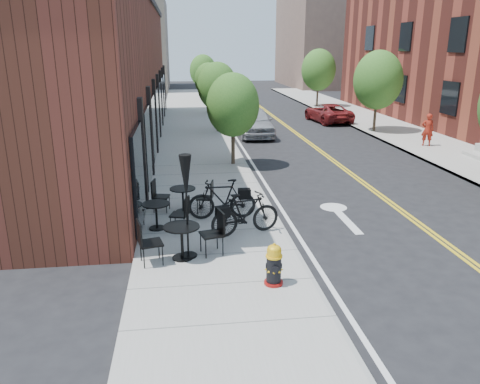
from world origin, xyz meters
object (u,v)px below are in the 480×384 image
bicycle_left (222,199)px  bistro_set_c (156,212)px  parked_car_c (225,102)px  pedestrian (427,130)px  bistro_set_a (182,237)px  parked_car_b (242,112)px  bicycle_right (245,214)px  parked_car_a (254,122)px  bistro_set_b (183,196)px  patio_umbrella (186,185)px  fire_hydrant (274,265)px  parked_car_far (328,113)px

bicycle_left → bistro_set_c: bearing=-72.2°
parked_car_c → pedestrian: bearing=-67.2°
bistro_set_a → parked_car_c: parked_car_c is taller
parked_car_b → parked_car_c: (-0.47, 6.67, -0.04)m
bistro_set_c → bicycle_right: bearing=1.9°
parked_car_c → pedestrian: (8.69, -15.76, 0.26)m
bistro_set_a → parked_car_a: size_ratio=0.43×
bistro_set_a → bistro_set_c: (-0.68, 1.98, -0.05)m
bistro_set_c → parked_car_c: bearing=98.5°
bicycle_right → bistro_set_b: bearing=24.0°
bistro_set_a → parked_car_b: (4.11, 20.74, 0.05)m
bicycle_left → parked_car_c: (2.46, 24.85, -0.04)m
bicycle_right → bistro_set_b: size_ratio=1.05×
bistro_set_b → bistro_set_c: bistro_set_b is taller
patio_umbrella → parked_car_a: size_ratio=0.53×
bistro_set_c → parked_car_b: bearing=93.8°
fire_hydrant → pedestrian: 16.79m
bistro_set_b → patio_umbrella: size_ratio=0.74×
bistro_set_b → patio_umbrella: patio_umbrella is taller
parked_car_c → pedestrian: size_ratio=2.84×
bistro_set_b → parked_car_far: (9.91, 17.18, 0.01)m
parked_car_far → bicycle_right: bearing=59.8°
bicycle_left → patio_umbrella: (-1.04, -2.47, 1.20)m
parked_car_a → pedestrian: (8.07, -4.45, 0.13)m
fire_hydrant → bistro_set_b: (-1.85, 4.79, 0.05)m
bicycle_right → parked_car_far: size_ratio=0.43×
pedestrian → bicycle_left: bearing=58.7°
bicycle_left → parked_car_b: 18.41m
bistro_set_b → bistro_set_a: bearing=-79.0°
bicycle_left → parked_car_c: 24.97m
bistro_set_b → parked_car_c: (3.58, 24.12, 0.06)m
bicycle_left → bistro_set_c: 1.95m
bicycle_right → parked_car_b: size_ratio=0.45×
bistro_set_c → parked_car_c: 25.79m
bistro_set_a → fire_hydrant: bearing=-52.3°
bistro_set_c → patio_umbrella: size_ratio=0.73×
bistro_set_c → parked_car_a: (4.93, 14.12, 0.20)m
fire_hydrant → bicycle_right: 2.81m
bistro_set_b → parked_car_b: bearing=88.9°
bistro_set_b → patio_umbrella: (0.09, -3.20, 1.30)m
fire_hydrant → pedestrian: size_ratio=0.57×
bistro_set_a → patio_umbrella: size_ratio=0.81×
parked_car_b → parked_car_c: bearing=87.9°
fire_hydrant → bicycle_right: bearing=102.9°
bistro_set_c → bistro_set_a: bearing=-52.9°
bicycle_left → parked_car_a: size_ratio=0.42×
pedestrian → parked_car_c: bearing=-41.6°
parked_car_c → pedestrian: pedestrian is taller
bistro_set_b → parked_car_a: (4.20, 12.81, 0.19)m
parked_car_c → bicycle_left: bearing=-101.7°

